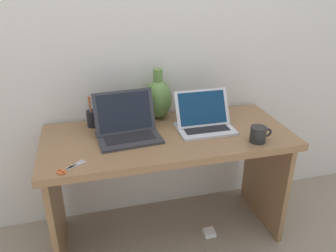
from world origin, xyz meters
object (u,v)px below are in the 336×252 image
object	(u,v)px
coffee_mug	(258,134)
green_vase	(158,99)
pen_cup	(93,118)
power_brick	(209,233)
laptop_right	(204,119)
laptop_left	(127,125)
scissors	(67,169)

from	to	relation	value
coffee_mug	green_vase	bearing A→B (deg)	134.70
pen_cup	power_brick	xyz separation A→B (m)	(0.65, -0.30, -0.75)
laptop_right	green_vase	bearing A→B (deg)	135.77
green_vase	coffee_mug	distance (m)	0.63
green_vase	laptop_left	bearing A→B (deg)	-137.31
laptop_left	power_brick	world-z (taller)	laptop_left
laptop_left	scissors	bearing A→B (deg)	-138.99
laptop_left	coffee_mug	bearing A→B (deg)	-19.91
laptop_left	green_vase	world-z (taller)	green_vase
laptop_left	pen_cup	bearing A→B (deg)	133.98
scissors	pen_cup	bearing A→B (deg)	72.23
scissors	coffee_mug	bearing A→B (deg)	2.18
pen_cup	power_brick	size ratio (longest dim) A/B	2.68
green_vase	pen_cup	xyz separation A→B (m)	(-0.40, -0.03, -0.07)
laptop_right	power_brick	xyz separation A→B (m)	(0.03, -0.11, -0.75)
scissors	green_vase	bearing A→B (deg)	41.71
green_vase	pen_cup	distance (m)	0.40
green_vase	power_brick	xyz separation A→B (m)	(0.25, -0.33, -0.82)
green_vase	pen_cup	world-z (taller)	green_vase
laptop_left	green_vase	bearing A→B (deg)	42.69
laptop_right	green_vase	xyz separation A→B (m)	(-0.22, 0.21, 0.07)
power_brick	coffee_mug	bearing A→B (deg)	-32.27
laptop_left	power_brick	size ratio (longest dim) A/B	5.02
coffee_mug	power_brick	distance (m)	0.77
laptop_right	power_brick	distance (m)	0.76
coffee_mug	scissors	world-z (taller)	coffee_mug
coffee_mug	power_brick	bearing A→B (deg)	147.73
coffee_mug	pen_cup	distance (m)	0.94
scissors	power_brick	size ratio (longest dim) A/B	1.92
green_vase	power_brick	size ratio (longest dim) A/B	4.40
laptop_right	pen_cup	size ratio (longest dim) A/B	1.68
green_vase	power_brick	world-z (taller)	green_vase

